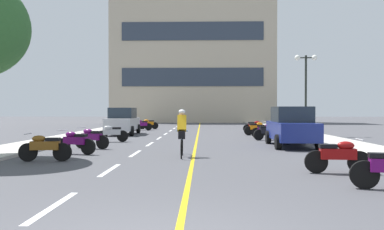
{
  "coord_description": "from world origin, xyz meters",
  "views": [
    {
      "loc": [
        0.57,
        -4.45,
        1.67
      ],
      "look_at": [
        -0.08,
        18.98,
        1.36
      ],
      "focal_mm": 35.57,
      "sensor_mm": 36.0,
      "label": 1
    }
  ],
  "objects": [
    {
      "name": "cyclist_rider",
      "position": [
        -0.17,
        9.09,
        0.89
      ],
      "size": [
        0.42,
        1.77,
        1.71
      ],
      "color": "black",
      "rests_on": "ground"
    },
    {
      "name": "motorcycle_1",
      "position": [
        4.13,
        5.58,
        0.47
      ],
      "size": [
        1.7,
        0.6,
        0.92
      ],
      "color": "black",
      "rests_on": "ground"
    },
    {
      "name": "lane_dash_1",
      "position": [
        -2.0,
        6.0,
        0.0
      ],
      "size": [
        0.14,
        2.2,
        0.01
      ],
      "primitive_type": "cube",
      "color": "silver",
      "rests_on": "ground"
    },
    {
      "name": "lane_dash_7",
      "position": [
        -2.0,
        30.0,
        0.0
      ],
      "size": [
        0.14,
        2.2,
        0.01
      ],
      "primitive_type": "cube",
      "color": "silver",
      "rests_on": "ground"
    },
    {
      "name": "motorcycle_11",
      "position": [
        -4.13,
        28.45,
        0.47
      ],
      "size": [
        1.7,
        0.6,
        0.92
      ],
      "color": "black",
      "rests_on": "ground"
    },
    {
      "name": "lane_dash_4",
      "position": [
        -2.0,
        18.0,
        0.0
      ],
      "size": [
        0.14,
        2.2,
        0.01
      ],
      "primitive_type": "cube",
      "color": "silver",
      "rests_on": "ground"
    },
    {
      "name": "motorcycle_8",
      "position": [
        4.16,
        20.75,
        0.47
      ],
      "size": [
        1.69,
        0.62,
        0.92
      ],
      "color": "black",
      "rests_on": "ground"
    },
    {
      "name": "street_lamp_mid",
      "position": [
        7.29,
        20.46,
        3.87
      ],
      "size": [
        1.46,
        0.36,
        5.13
      ],
      "color": "black",
      "rests_on": "curb_right"
    },
    {
      "name": "lane_dash_8",
      "position": [
        -2.0,
        34.0,
        0.0
      ],
      "size": [
        0.14,
        2.2,
        0.01
      ],
      "primitive_type": "cube",
      "color": "silver",
      "rests_on": "ground"
    },
    {
      "name": "motorcycle_2",
      "position": [
        -4.54,
        7.69,
        0.47
      ],
      "size": [
        1.7,
        0.6,
        0.92
      ],
      "color": "black",
      "rests_on": "ground"
    },
    {
      "name": "motorcycle_7",
      "position": [
        4.35,
        18.34,
        0.47
      ],
      "size": [
        1.67,
        0.71,
        0.92
      ],
      "color": "black",
      "rests_on": "ground"
    },
    {
      "name": "lane_dash_2",
      "position": [
        -2.0,
        10.0,
        0.0
      ],
      "size": [
        0.14,
        2.2,
        0.01
      ],
      "primitive_type": "cube",
      "color": "silver",
      "rests_on": "ground"
    },
    {
      "name": "ground_plane",
      "position": [
        0.0,
        21.0,
        0.0
      ],
      "size": [
        140.0,
        140.0,
        0.0
      ],
      "primitive_type": "plane",
      "color": "#47474C"
    },
    {
      "name": "centre_line_yellow",
      "position": [
        0.25,
        24.0,
        0.0
      ],
      "size": [
        0.12,
        66.0,
        0.01
      ],
      "primitive_type": "cube",
      "color": "gold",
      "rests_on": "ground"
    },
    {
      "name": "motorcycle_9",
      "position": [
        4.45,
        23.84,
        0.47
      ],
      "size": [
        1.7,
        0.6,
        0.92
      ],
      "color": "black",
      "rests_on": "ground"
    },
    {
      "name": "office_building",
      "position": [
        -0.76,
        48.08,
        9.94
      ],
      "size": [
        21.95,
        6.29,
        19.88
      ],
      "color": "#BCAD93",
      "rests_on": "ground"
    },
    {
      "name": "motorcycle_3",
      "position": [
        -4.23,
        9.71,
        0.47
      ],
      "size": [
        1.66,
        0.73,
        0.92
      ],
      "color": "black",
      "rests_on": "ground"
    },
    {
      "name": "lane_dash_3",
      "position": [
        -2.0,
        14.0,
        0.0
      ],
      "size": [
        0.14,
        2.2,
        0.01
      ],
      "primitive_type": "cube",
      "color": "silver",
      "rests_on": "ground"
    },
    {
      "name": "motorcycle_6",
      "position": [
        4.19,
        16.69,
        0.47
      ],
      "size": [
        1.64,
        0.79,
        0.92
      ],
      "color": "black",
      "rests_on": "ground"
    },
    {
      "name": "motorcycle_10",
      "position": [
        -4.4,
        26.34,
        0.47
      ],
      "size": [
        1.7,
        0.6,
        0.92
      ],
      "color": "black",
      "rests_on": "ground"
    },
    {
      "name": "lane_dash_9",
      "position": [
        -2.0,
        38.0,
        0.0
      ],
      "size": [
        0.14,
        2.2,
        0.01
      ],
      "primitive_type": "cube",
      "color": "silver",
      "rests_on": "ground"
    },
    {
      "name": "motorcycle_5",
      "position": [
        -4.17,
        15.2,
        0.47
      ],
      "size": [
        1.69,
        0.61,
        0.92
      ],
      "color": "black",
      "rests_on": "ground"
    },
    {
      "name": "curb_right",
      "position": [
        7.2,
        24.0,
        0.06
      ],
      "size": [
        2.4,
        72.0,
        0.12
      ],
      "primitive_type": "cube",
      "color": "#B7B2A8",
      "rests_on": "ground"
    },
    {
      "name": "lane_dash_6",
      "position": [
        -2.0,
        26.0,
        0.0
      ],
      "size": [
        0.14,
        2.2,
        0.01
      ],
      "primitive_type": "cube",
      "color": "silver",
      "rests_on": "ground"
    },
    {
      "name": "curb_left",
      "position": [
        -7.2,
        24.0,
        0.06
      ],
      "size": [
        2.4,
        72.0,
        0.12
      ],
      "primitive_type": "cube",
      "color": "#B7B2A8",
      "rests_on": "ground"
    },
    {
      "name": "lane_dash_11",
      "position": [
        -2.0,
        46.0,
        0.0
      ],
      "size": [
        0.14,
        2.2,
        0.01
      ],
      "primitive_type": "cube",
      "color": "silver",
      "rests_on": "ground"
    },
    {
      "name": "lane_dash_10",
      "position": [
        -2.0,
        42.0,
        0.0
      ],
      "size": [
        0.14,
        2.2,
        0.01
      ],
      "primitive_type": "cube",
      "color": "silver",
      "rests_on": "ground"
    },
    {
      "name": "parked_car_near",
      "position": [
        4.64,
        13.02,
        0.92
      ],
      "size": [
        2.01,
        4.24,
        1.82
      ],
      "color": "black",
      "rests_on": "ground"
    },
    {
      "name": "lane_dash_5",
      "position": [
        -2.0,
        22.0,
        0.0
      ],
      "size": [
        0.14,
        2.2,
        0.01
      ],
      "primitive_type": "cube",
      "color": "silver",
      "rests_on": "ground"
    },
    {
      "name": "lane_dash_0",
      "position": [
        -2.0,
        2.0,
        0.0
      ],
      "size": [
        0.14,
        2.2,
        0.01
      ],
      "primitive_type": "cube",
      "color": "silver",
      "rests_on": "ground"
    },
    {
      "name": "parked_car_mid",
      "position": [
        -4.85,
        21.17,
        0.92
      ],
      "size": [
        1.98,
        4.23,
        1.82
      ],
      "color": "black",
      "rests_on": "ground"
    },
    {
      "name": "motorcycle_4",
      "position": [
        -4.21,
        11.75,
        0.47
      ],
      "size": [
        1.63,
        0.81,
        0.92
      ],
      "color": "black",
      "rests_on": "ground"
    }
  ]
}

